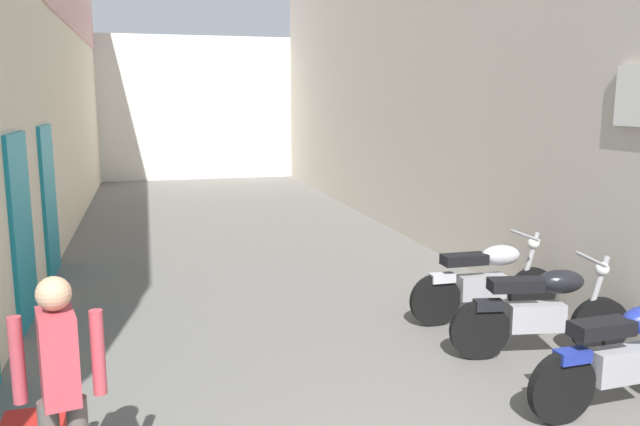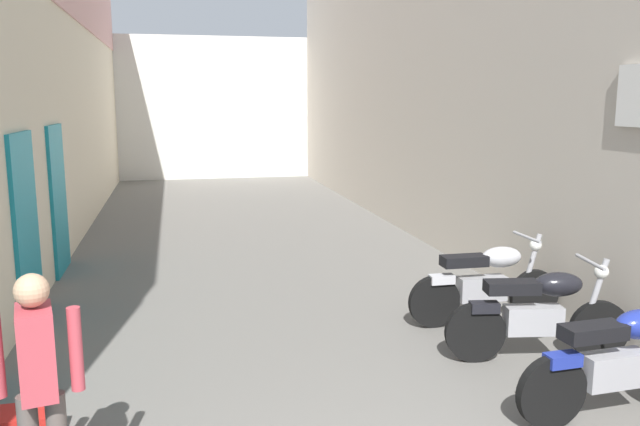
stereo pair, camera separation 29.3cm
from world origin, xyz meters
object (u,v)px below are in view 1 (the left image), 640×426
pedestrian_by_doorway (60,384)px  motorcycle_second (628,354)px  motorcycle_third (542,309)px  motorcycle_fourth (486,280)px

pedestrian_by_doorway → motorcycle_second: bearing=4.5°
motorcycle_second → pedestrian_by_doorway: bearing=-175.5°
motorcycle_third → pedestrian_by_doorway: bearing=-160.3°
motorcycle_fourth → pedestrian_by_doorway: size_ratio=1.18×
motorcycle_third → pedestrian_by_doorway: pedestrian_by_doorway is taller
motorcycle_fourth → pedestrian_by_doorway: bearing=-148.4°
motorcycle_third → motorcycle_fourth: same height
pedestrian_by_doorway → motorcycle_third: bearing=19.7°
motorcycle_second → motorcycle_fourth: same height
motorcycle_third → pedestrian_by_doorway: (-4.29, -1.54, 0.42)m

